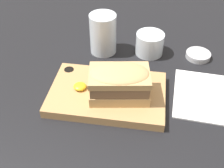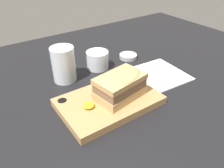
% 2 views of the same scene
% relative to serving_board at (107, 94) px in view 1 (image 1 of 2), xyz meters
% --- Properties ---
extents(dining_table, '(1.64, 1.20, 0.02)m').
position_rel_serving_board_xyz_m(dining_table, '(0.03, 0.03, -0.02)').
color(dining_table, black).
rests_on(dining_table, ground).
extents(serving_board, '(0.28, 0.18, 0.02)m').
position_rel_serving_board_xyz_m(serving_board, '(0.00, 0.00, 0.00)').
color(serving_board, tan).
rests_on(serving_board, dining_table).
extents(sandwich, '(0.15, 0.11, 0.08)m').
position_rel_serving_board_xyz_m(sandwich, '(0.03, -0.01, 0.05)').
color(sandwich, tan).
rests_on(sandwich, serving_board).
extents(mustard_dollop, '(0.03, 0.03, 0.01)m').
position_rel_serving_board_xyz_m(mustard_dollop, '(-0.07, -0.00, 0.02)').
color(mustard_dollop, gold).
rests_on(mustard_dollop, serving_board).
extents(water_glass, '(0.08, 0.08, 0.12)m').
position_rel_serving_board_xyz_m(water_glass, '(-0.05, 0.20, 0.04)').
color(water_glass, silver).
rests_on(water_glass, dining_table).
extents(wine_glass, '(0.08, 0.08, 0.06)m').
position_rel_serving_board_xyz_m(wine_glass, '(0.09, 0.21, 0.02)').
color(wine_glass, silver).
rests_on(wine_glass, dining_table).
extents(napkin, '(0.18, 0.19, 0.00)m').
position_rel_serving_board_xyz_m(napkin, '(0.25, 0.04, -0.01)').
color(napkin, white).
rests_on(napkin, dining_table).
extents(condiment_dish, '(0.07, 0.07, 0.02)m').
position_rel_serving_board_xyz_m(condiment_dish, '(0.24, 0.21, -0.00)').
color(condiment_dish, '#B2B2B7').
rests_on(condiment_dish, dining_table).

